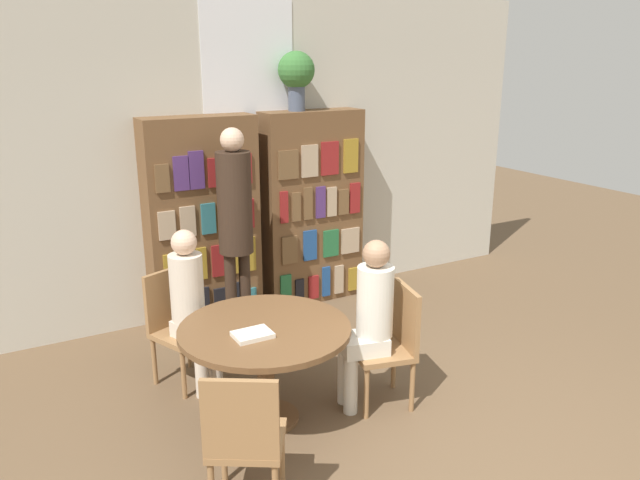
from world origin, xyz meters
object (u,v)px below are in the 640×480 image
(chair_near_camera, at_px, (244,436))
(chair_left_side, at_px, (177,322))
(bookshelf_left, at_px, (203,223))
(bookshelf_right, at_px, (312,208))
(seated_reader_right, at_px, (369,315))
(chair_far_side, at_px, (392,340))
(reading_table, at_px, (265,343))
(flower_vase, at_px, (296,74))
(librarian_standing, at_px, (235,213))
(seated_reader_left, at_px, (192,302))

(chair_near_camera, height_order, chair_left_side, same)
(bookshelf_left, xyz_separation_m, chair_near_camera, (-0.70, -2.60, -0.47))
(bookshelf_right, xyz_separation_m, seated_reader_right, (-0.65, -2.00, -0.26))
(bookshelf_left, xyz_separation_m, seated_reader_right, (0.49, -2.00, -0.26))
(chair_far_side, distance_m, seated_reader_right, 0.28)
(reading_table, distance_m, chair_left_side, 0.92)
(flower_vase, xyz_separation_m, chair_far_side, (-0.32, -2.05, -1.77))
(bookshelf_right, height_order, flower_vase, flower_vase)
(bookshelf_left, height_order, seated_reader_right, bookshelf_left)
(chair_left_side, bearing_deg, chair_far_side, 117.00)
(flower_vase, height_order, librarian_standing, flower_vase)
(chair_near_camera, bearing_deg, bookshelf_left, 106.59)
(reading_table, relative_size, chair_near_camera, 1.31)
(reading_table, relative_size, librarian_standing, 0.62)
(flower_vase, height_order, seated_reader_right, flower_vase)
(bookshelf_right, distance_m, reading_table, 2.31)
(chair_near_camera, relative_size, seated_reader_right, 0.71)
(seated_reader_left, height_order, librarian_standing, librarian_standing)
(reading_table, xyz_separation_m, chair_far_side, (0.89, -0.22, -0.10))
(reading_table, distance_m, librarian_standing, 1.48)
(chair_far_side, relative_size, seated_reader_right, 0.71)
(bookshelf_right, bearing_deg, chair_left_side, -150.11)
(bookshelf_right, xyz_separation_m, flower_vase, (-0.16, 0.00, 1.30))
(seated_reader_right, relative_size, librarian_standing, 0.66)
(seated_reader_left, relative_size, seated_reader_right, 1.00)
(reading_table, xyz_separation_m, chair_left_side, (-0.35, 0.84, -0.10))
(chair_far_side, bearing_deg, reading_table, 90.00)
(chair_left_side, xyz_separation_m, librarian_standing, (0.69, 0.48, 0.66))
(bookshelf_left, xyz_separation_m, librarian_standing, (0.12, -0.50, 0.19))
(reading_table, height_order, librarian_standing, librarian_standing)
(librarian_standing, bearing_deg, seated_reader_right, -76.23)
(seated_reader_right, bearing_deg, chair_left_side, 59.80)
(bookshelf_right, relative_size, seated_reader_left, 1.55)
(seated_reader_left, bearing_deg, chair_left_side, -90.00)
(bookshelf_left, bearing_deg, seated_reader_right, -76.32)
(bookshelf_right, relative_size, librarian_standing, 1.03)
(chair_left_side, bearing_deg, seated_reader_right, 113.80)
(chair_left_side, height_order, seated_reader_left, seated_reader_left)
(chair_left_side, xyz_separation_m, seated_reader_left, (0.07, -0.17, 0.21))
(reading_table, bearing_deg, seated_reader_left, 112.27)
(librarian_standing, bearing_deg, chair_left_side, -145.14)
(chair_left_side, relative_size, chair_far_side, 1.00)
(reading_table, relative_size, seated_reader_left, 0.93)
(librarian_standing, bearing_deg, chair_far_side, -70.61)
(bookshelf_left, height_order, chair_far_side, bookshelf_left)
(bookshelf_right, distance_m, chair_far_side, 2.15)
(bookshelf_right, bearing_deg, chair_far_side, -103.10)
(chair_near_camera, bearing_deg, bookshelf_right, 86.44)
(seated_reader_left, distance_m, seated_reader_right, 1.30)
(reading_table, distance_m, seated_reader_right, 0.74)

